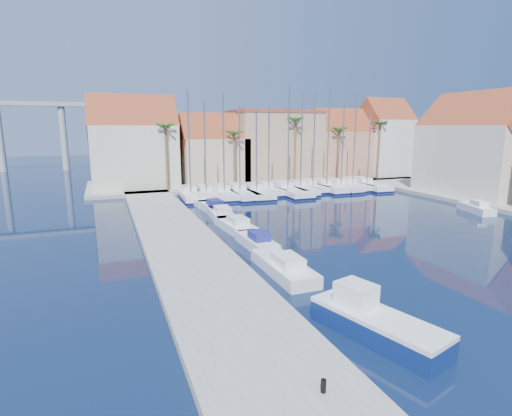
{
  "coord_description": "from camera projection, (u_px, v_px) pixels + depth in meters",
  "views": [
    {
      "loc": [
        -14.37,
        -15.01,
        9.4
      ],
      "look_at": [
        -3.24,
        14.07,
        3.0
      ],
      "focal_mm": 28.0,
      "sensor_mm": 36.0,
      "label": 1
    }
  ],
  "objects": [
    {
      "name": "ground",
      "position": [
        411.0,
        311.0,
        20.66
      ],
      "size": [
        260.0,
        260.0,
        0.0
      ],
      "primitive_type": "plane",
      "color": "black",
      "rests_on": "ground"
    },
    {
      "name": "quay_west",
      "position": [
        187.0,
        251.0,
        29.81
      ],
      "size": [
        6.0,
        77.0,
        0.5
      ],
      "primitive_type": "cube",
      "color": "gray",
      "rests_on": "ground"
    },
    {
      "name": "shore_north",
      "position": [
        257.0,
        181.0,
        68.02
      ],
      "size": [
        54.0,
        16.0,
        0.5
      ],
      "primitive_type": "cube",
      "color": "gray",
      "rests_on": "ground"
    },
    {
      "name": "bollard",
      "position": [
        323.0,
        386.0,
        13.55
      ],
      "size": [
        0.19,
        0.19,
        0.48
      ],
      "primitive_type": "cylinder",
      "color": "black",
      "rests_on": "quay_west"
    },
    {
      "name": "fishing_boat",
      "position": [
        374.0,
        321.0,
        18.04
      ],
      "size": [
        3.78,
        6.65,
        2.21
      ],
      "rotation": [
        0.0,
        0.0,
        0.28
      ],
      "color": "navy",
      "rests_on": "ground"
    },
    {
      "name": "motorboat_west_0",
      "position": [
        284.0,
        266.0,
        25.77
      ],
      "size": [
        2.13,
        6.53,
        1.4
      ],
      "rotation": [
        0.0,
        0.0,
        0.01
      ],
      "color": "white",
      "rests_on": "ground"
    },
    {
      "name": "motorboat_west_1",
      "position": [
        257.0,
        241.0,
        31.38
      ],
      "size": [
        1.87,
        5.48,
        1.4
      ],
      "rotation": [
        0.0,
        0.0,
        0.02
      ],
      "color": "white",
      "rests_on": "ground"
    },
    {
      "name": "motorboat_west_2",
      "position": [
        236.0,
        225.0,
        36.44
      ],
      "size": [
        2.45,
        6.41,
        1.4
      ],
      "rotation": [
        0.0,
        0.0,
        0.07
      ],
      "color": "white",
      "rests_on": "ground"
    },
    {
      "name": "motorboat_west_3",
      "position": [
        222.0,
        214.0,
        41.12
      ],
      "size": [
        2.47,
        6.58,
        1.4
      ],
      "rotation": [
        0.0,
        0.0,
        -0.06
      ],
      "color": "white",
      "rests_on": "ground"
    },
    {
      "name": "motorboat_west_4",
      "position": [
        213.0,
        207.0,
        44.89
      ],
      "size": [
        2.42,
        6.21,
        1.4
      ],
      "rotation": [
        0.0,
        0.0,
        0.08
      ],
      "color": "white",
      "rests_on": "ground"
    },
    {
      "name": "motorboat_west_5",
      "position": [
        199.0,
        199.0,
        49.57
      ],
      "size": [
        2.84,
        6.94,
        1.4
      ],
      "rotation": [
        0.0,
        0.0,
        0.1
      ],
      "color": "white",
      "rests_on": "ground"
    },
    {
      "name": "motorboat_east_1",
      "position": [
        476.0,
        208.0,
        44.23
      ],
      "size": [
        2.95,
        5.18,
        1.4
      ],
      "rotation": [
        0.0,
        0.0,
        -0.3
      ],
      "color": "white",
      "rests_on": "ground"
    },
    {
      "name": "sailboat_0",
      "position": [
        190.0,
        194.0,
        52.47
      ],
      "size": [
        3.08,
        9.63,
        13.78
      ],
      "rotation": [
        0.0,
        0.0,
        -0.06
      ],
      "color": "white",
      "rests_on": "ground"
    },
    {
      "name": "sailboat_1",
      "position": [
        205.0,
        193.0,
        53.22
      ],
      "size": [
        2.33,
        8.32,
        12.47
      ],
      "rotation": [
        0.0,
        0.0,
        0.02
      ],
      "color": "white",
      "rests_on": "ground"
    },
    {
      "name": "sailboat_2",
      "position": [
        224.0,
        193.0,
        53.67
      ],
      "size": [
        3.07,
        9.39,
        13.45
      ],
      "rotation": [
        0.0,
        0.0,
        -0.07
      ],
      "color": "white",
      "rests_on": "ground"
    },
    {
      "name": "sailboat_3",
      "position": [
        238.0,
        192.0,
        54.51
      ],
      "size": [
        2.99,
        11.03,
        12.03
      ],
      "rotation": [
        0.0,
        0.0,
        0.01
      ],
      "color": "white",
      "rests_on": "ground"
    },
    {
      "name": "sailboat_4",
      "position": [
        255.0,
        192.0,
        54.76
      ],
      "size": [
        3.39,
        10.43,
        11.6
      ],
      "rotation": [
        0.0,
        0.0,
        -0.07
      ],
      "color": "white",
      "rests_on": "ground"
    },
    {
      "name": "sailboat_5",
      "position": [
        267.0,
        189.0,
        56.76
      ],
      "size": [
        2.88,
        8.65,
        12.08
      ],
      "rotation": [
        0.0,
        0.0,
        0.07
      ],
      "color": "white",
      "rests_on": "ground"
    },
    {
      "name": "sailboat_6",
      "position": [
        286.0,
        190.0,
        56.53
      ],
      "size": [
        3.22,
        11.79,
        14.93
      ],
      "rotation": [
        0.0,
        0.0,
        0.01
      ],
      "color": "white",
      "rests_on": "ground"
    },
    {
      "name": "sailboat_7",
      "position": [
        299.0,
        188.0,
        57.6
      ],
      "size": [
        3.25,
        9.62,
        13.89
      ],
      "rotation": [
        0.0,
        0.0,
        -0.08
      ],
      "color": "white",
      "rests_on": "ground"
    },
    {
      "name": "sailboat_8",
      "position": [
        311.0,
        186.0,
        59.25
      ],
      "size": [
        2.8,
        8.31,
        14.28
      ],
      "rotation": [
        0.0,
        0.0,
        0.08
      ],
      "color": "white",
      "rests_on": "ground"
    },
    {
      "name": "sailboat_9",
      "position": [
        325.0,
        186.0,
        59.21
      ],
      "size": [
        2.56,
        9.63,
        14.66
      ],
      "rotation": [
        0.0,
        0.0,
        0.0
      ],
      "color": "white",
      "rests_on": "ground"
    },
    {
      "name": "sailboat_10",
      "position": [
        339.0,
        186.0,
        59.77
      ],
      "size": [
        3.23,
        9.42,
        12.85
      ],
      "rotation": [
        0.0,
        0.0,
        0.09
      ],
      "color": "white",
      "rests_on": "ground"
    },
    {
      "name": "sailboat_11",
      "position": [
        350.0,
        185.0,
        61.04
      ],
      "size": [
        3.01,
        9.01,
        14.33
      ],
      "rotation": [
        0.0,
        0.0,
        0.08
      ],
      "color": "white",
      "rests_on": "ground"
    },
    {
      "name": "sailboat_12",
      "position": [
        365.0,
        185.0,
        61.46
      ],
      "size": [
        3.52,
        10.94,
        11.85
      ],
      "rotation": [
        0.0,
        0.0,
        -0.06
      ],
      "color": "white",
      "rests_on": "ground"
    },
    {
      "name": "building_0",
      "position": [
        134.0,
        146.0,
        58.84
      ],
      "size": [
        12.3,
        9.0,
        13.5
      ],
      "color": "beige",
      "rests_on": "shore_north"
    },
    {
      "name": "building_1",
      "position": [
        213.0,
        153.0,
        63.29
      ],
      "size": [
        10.3,
        8.0,
        11.0
      ],
      "color": "tan",
      "rests_on": "shore_north"
    },
    {
      "name": "building_2",
      "position": [
        274.0,
        145.0,
        67.86
      ],
      "size": [
        14.2,
        10.2,
        11.5
      ],
      "color": "tan",
      "rests_on": "shore_north"
    },
    {
      "name": "building_3",
      "position": [
        338.0,
        146.0,
        71.23
      ],
      "size": [
        10.3,
        8.0,
        12.0
      ],
      "color": "tan",
      "rests_on": "shore_north"
    },
    {
      "name": "building_4",
      "position": [
        383.0,
        140.0,
        73.24
      ],
      "size": [
        8.3,
        8.0,
        14.0
      ],
      "color": "silver",
      "rests_on": "shore_north"
    },
    {
      "name": "building_6",
      "position": [
        479.0,
        148.0,
        52.5
      ],
      "size": [
        9.0,
        14.3,
        13.5
      ],
      "color": "beige",
      "rests_on": "shore_east"
    },
    {
      "name": "palm_0",
      "position": [
        165.0,
        129.0,
        55.16
      ],
      "size": [
        2.6,
        2.6,
        10.15
      ],
      "color": "brown",
      "rests_on": "shore_north"
    },
    {
      "name": "palm_1",
      "position": [
        234.0,
        135.0,
        58.84
      ],
      "size": [
        2.6,
        2.6,
        9.15
      ],
      "color": "brown",
      "rests_on": "shore_north"
    },
    {
      "name": "palm_2",
      "position": [
        295.0,
        122.0,
        61.97
      ],
      "size": [
        2.6,
        2.6,
        11.15
      ],
      "color": "brown",
      "rests_on": "shore_north"
    },
    {
      "name": "palm_3",
      "position": [
        339.0,
        131.0,
        65.05
      ],
      "size": [
        2.6,
        2.6,
        9.65
      ],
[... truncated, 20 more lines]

